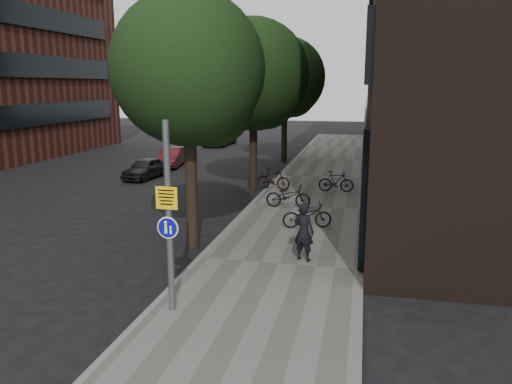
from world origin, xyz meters
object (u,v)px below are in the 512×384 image
(signpost, at_px, (169,217))
(pedestrian, at_px, (304,232))
(parked_car_near, at_px, (146,168))
(parked_bike_facade_near, at_px, (307,215))

(signpost, bearing_deg, pedestrian, 58.97)
(parked_car_near, bearing_deg, pedestrian, -41.50)
(pedestrian, distance_m, parked_car_near, 14.76)
(parked_bike_facade_near, height_order, parked_car_near, parked_car_near)
(parked_bike_facade_near, bearing_deg, signpost, 147.06)
(signpost, xyz_separation_m, pedestrian, (2.38, 3.68, -1.24))
(signpost, bearing_deg, parked_bike_facade_near, 74.76)
(signpost, xyz_separation_m, parked_car_near, (-7.33, 14.80, -1.62))
(signpost, distance_m, parked_car_near, 16.59)
(pedestrian, relative_size, parked_bike_facade_near, 0.98)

